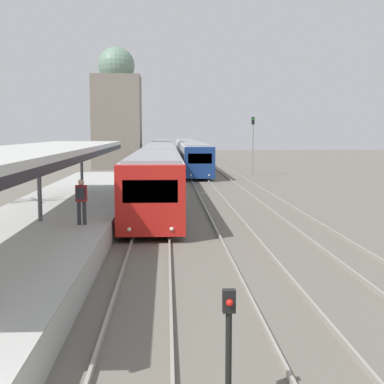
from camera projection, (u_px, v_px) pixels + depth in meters
name	position (u px, v px, depth m)	size (l,w,h in m)	color
platform_canopy	(39.00, 150.00, 20.01)	(4.00, 25.25, 2.81)	beige
person_on_platform	(81.00, 198.00, 19.36)	(0.40, 0.40, 1.66)	#2D2D33
train_near	(160.00, 159.00, 50.55)	(2.72, 61.04, 3.13)	red
train_far	(189.00, 152.00, 67.21)	(2.65, 43.74, 3.09)	navy
signal_post_near	(229.00, 334.00, 8.28)	(0.20, 0.21, 1.85)	black
signal_mast_far	(253.00, 139.00, 52.00)	(0.28, 0.29, 5.69)	gray
distant_domed_building	(117.00, 112.00, 62.07)	(5.47, 5.47, 13.97)	slate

